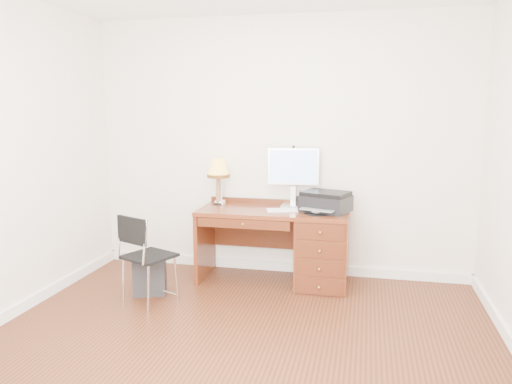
% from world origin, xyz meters
% --- Properties ---
extents(ground, '(4.00, 4.00, 0.00)m').
position_xyz_m(ground, '(0.00, 0.00, 0.00)').
color(ground, '#3B1B0D').
rests_on(ground, ground).
extents(room_shell, '(4.00, 4.00, 4.00)m').
position_xyz_m(room_shell, '(0.00, 0.63, 0.05)').
color(room_shell, silver).
rests_on(room_shell, ground).
extents(desk, '(1.50, 0.67, 0.75)m').
position_xyz_m(desk, '(0.32, 1.40, 0.41)').
color(desk, maroon).
rests_on(desk, ground).
extents(monitor, '(0.53, 0.19, 0.60)m').
position_xyz_m(monitor, '(0.16, 1.63, 1.13)').
color(monitor, silver).
rests_on(monitor, desk).
extents(keyboard, '(0.49, 0.26, 0.02)m').
position_xyz_m(keyboard, '(0.17, 1.37, 0.76)').
color(keyboard, white).
rests_on(keyboard, desk).
extents(mouse_pad, '(0.23, 0.23, 0.05)m').
position_xyz_m(mouse_pad, '(0.44, 1.28, 0.76)').
color(mouse_pad, black).
rests_on(mouse_pad, desk).
extents(printer, '(0.53, 0.47, 0.20)m').
position_xyz_m(printer, '(0.52, 1.42, 0.85)').
color(printer, black).
rests_on(printer, desk).
extents(leg_lamp, '(0.24, 0.24, 0.48)m').
position_xyz_m(leg_lamp, '(-0.62, 1.55, 1.11)').
color(leg_lamp, black).
rests_on(leg_lamp, desk).
extents(phone, '(0.09, 0.09, 0.19)m').
position_xyz_m(phone, '(-0.61, 1.57, 0.81)').
color(phone, white).
rests_on(phone, desk).
extents(pen_cup, '(0.09, 0.09, 0.11)m').
position_xyz_m(pen_cup, '(0.24, 1.58, 0.81)').
color(pen_cup, black).
rests_on(pen_cup, desk).
extents(chair, '(0.52, 0.53, 0.83)m').
position_xyz_m(chair, '(-0.99, 0.52, 0.50)').
color(chair, black).
rests_on(chair, ground).
extents(equipment_box, '(0.38, 0.38, 0.35)m').
position_xyz_m(equipment_box, '(-1.10, 0.83, 0.17)').
color(equipment_box, black).
rests_on(equipment_box, ground).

